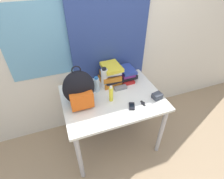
% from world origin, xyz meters
% --- Properties ---
extents(ground_plane, '(12.00, 12.00, 0.00)m').
position_xyz_m(ground_plane, '(0.00, 0.00, 0.00)').
color(ground_plane, '#9E8466').
extents(wall_back, '(6.00, 0.06, 2.50)m').
position_xyz_m(wall_back, '(-0.00, 0.91, 1.25)').
color(wall_back, silver).
rests_on(wall_back, ground_plane).
extents(curtain_blue, '(0.92, 0.04, 2.50)m').
position_xyz_m(curtain_blue, '(0.14, 0.86, 1.25)').
color(curtain_blue, navy).
rests_on(curtain_blue, ground_plane).
extents(desk, '(1.09, 0.83, 0.77)m').
position_xyz_m(desk, '(0.00, 0.41, 0.67)').
color(desk, silver).
rests_on(desk, ground_plane).
extents(backpack, '(0.32, 0.25, 0.45)m').
position_xyz_m(backpack, '(-0.35, 0.43, 0.96)').
color(backpack, black).
rests_on(backpack, desk).
extents(book_stack_left, '(0.24, 0.29, 0.24)m').
position_xyz_m(book_stack_left, '(0.08, 0.68, 0.89)').
color(book_stack_left, orange).
rests_on(book_stack_left, desk).
extents(book_stack_center, '(0.22, 0.28, 0.15)m').
position_xyz_m(book_stack_center, '(0.28, 0.68, 0.85)').
color(book_stack_center, red).
rests_on(book_stack_center, desk).
extents(water_bottle, '(0.06, 0.06, 0.19)m').
position_xyz_m(water_bottle, '(-0.13, 0.57, 0.86)').
color(water_bottle, silver).
rests_on(water_bottle, desk).
extents(sports_bottle, '(0.08, 0.08, 0.27)m').
position_xyz_m(sports_bottle, '(-0.02, 0.61, 0.90)').
color(sports_bottle, white).
rests_on(sports_bottle, desk).
extents(sunscreen_bottle, '(0.04, 0.04, 0.19)m').
position_xyz_m(sunscreen_bottle, '(-0.03, 0.36, 0.86)').
color(sunscreen_bottle, yellow).
rests_on(sunscreen_bottle, desk).
extents(cell_phone, '(0.09, 0.12, 0.02)m').
position_xyz_m(cell_phone, '(0.14, 0.19, 0.78)').
color(cell_phone, black).
rests_on(cell_phone, desk).
extents(sunglasses_case, '(0.15, 0.06, 0.04)m').
position_xyz_m(sunglasses_case, '(0.14, 0.51, 0.79)').
color(sunglasses_case, gray).
rests_on(sunglasses_case, desk).
extents(camera_pouch, '(0.11, 0.10, 0.06)m').
position_xyz_m(camera_pouch, '(0.46, 0.22, 0.80)').
color(camera_pouch, '#383D47').
rests_on(camera_pouch, desk).
extents(wristwatch, '(0.04, 0.09, 0.01)m').
position_xyz_m(wristwatch, '(0.27, 0.19, 0.78)').
color(wristwatch, black).
rests_on(wristwatch, desk).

